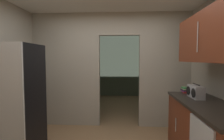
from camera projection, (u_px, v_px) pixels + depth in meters
kitchen_partition at (108, 67)px, 3.98m from camera, size 3.54×0.12×2.56m
adjoining_room_shell at (115, 66)px, 6.20m from camera, size 3.54×3.35×2.56m
refrigerator at (12, 103)px, 2.63m from camera, size 0.75×0.71×1.75m
lower_cabinet_run at (208, 138)px, 2.38m from camera, size 0.65×1.75×0.92m
upper_cabinet_counterside at (212, 37)px, 2.29m from camera, size 0.36×1.58×0.67m
boombox at (196, 92)px, 2.71m from camera, size 0.16×0.34×0.22m
book_stack at (186, 90)px, 3.13m from camera, size 0.14×0.16×0.10m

